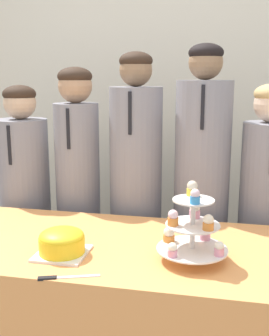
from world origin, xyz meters
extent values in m
cube|color=beige|center=(0.00, 1.73, 1.35)|extent=(9.00, 0.06, 2.70)
cube|color=#EF9951|center=(0.00, 0.38, 0.37)|extent=(1.70, 0.76, 0.73)
cube|color=white|center=(-0.20, 0.22, 0.74)|extent=(0.20, 0.20, 0.01)
cylinder|color=yellow|center=(-0.20, 0.22, 0.78)|extent=(0.19, 0.19, 0.07)
ellipsoid|color=yellow|center=(-0.20, 0.22, 0.81)|extent=(0.18, 0.18, 0.07)
cube|color=silver|center=(-0.07, 0.05, 0.74)|extent=(0.15, 0.07, 0.00)
cube|color=black|center=(-0.17, 0.01, 0.74)|extent=(0.07, 0.04, 0.01)
cylinder|color=silver|center=(0.32, 0.28, 0.86)|extent=(0.02, 0.02, 0.25)
cylinder|color=silver|center=(0.32, 0.28, 0.78)|extent=(0.28, 0.28, 0.01)
cylinder|color=silver|center=(0.32, 0.28, 0.88)|extent=(0.21, 0.21, 0.01)
cylinder|color=silver|center=(0.32, 0.28, 0.98)|extent=(0.16, 0.16, 0.01)
cylinder|color=pink|center=(0.43, 0.23, 0.80)|extent=(0.04, 0.04, 0.03)
sphere|color=white|center=(0.43, 0.23, 0.82)|extent=(0.04, 0.04, 0.04)
cylinder|color=pink|center=(0.37, 0.38, 0.80)|extent=(0.04, 0.04, 0.03)
sphere|color=beige|center=(0.37, 0.38, 0.83)|extent=(0.04, 0.04, 0.04)
cylinder|color=orange|center=(0.22, 0.33, 0.80)|extent=(0.05, 0.05, 0.03)
sphere|color=#F4E5C6|center=(0.22, 0.33, 0.82)|extent=(0.04, 0.04, 0.04)
cylinder|color=pink|center=(0.26, 0.19, 0.80)|extent=(0.04, 0.04, 0.03)
sphere|color=white|center=(0.26, 0.19, 0.82)|extent=(0.04, 0.04, 0.04)
cylinder|color=orange|center=(0.38, 0.23, 0.90)|extent=(0.04, 0.04, 0.03)
sphere|color=#F4E5C6|center=(0.38, 0.23, 0.92)|extent=(0.04, 0.04, 0.04)
cylinder|color=pink|center=(0.32, 0.36, 0.90)|extent=(0.04, 0.04, 0.03)
sphere|color=white|center=(0.32, 0.36, 0.93)|extent=(0.04, 0.04, 0.04)
cylinder|color=orange|center=(0.25, 0.25, 0.90)|extent=(0.04, 0.04, 0.03)
sphere|color=silver|center=(0.25, 0.25, 0.93)|extent=(0.04, 0.04, 0.04)
cylinder|color=#3893DB|center=(0.33, 0.22, 1.00)|extent=(0.04, 0.04, 0.03)
sphere|color=silver|center=(0.33, 0.22, 1.02)|extent=(0.04, 0.04, 0.04)
cylinder|color=yellow|center=(0.31, 0.33, 1.00)|extent=(0.04, 0.04, 0.03)
sphere|color=beige|center=(0.31, 0.33, 1.02)|extent=(0.04, 0.04, 0.04)
cylinder|color=gray|center=(-0.73, 0.97, 0.60)|extent=(0.30, 0.30, 1.20)
sphere|color=#D6AD89|center=(-0.73, 0.97, 1.30)|extent=(0.19, 0.19, 0.19)
ellipsoid|color=#332319|center=(-0.73, 0.97, 1.35)|extent=(0.19, 0.19, 0.10)
cube|color=black|center=(-0.73, 0.82, 1.07)|extent=(0.02, 0.01, 0.22)
cylinder|color=gray|center=(-0.39, 0.97, 0.65)|extent=(0.26, 0.26, 1.30)
sphere|color=tan|center=(-0.39, 0.97, 1.40)|extent=(0.19, 0.19, 0.19)
ellipsoid|color=#332319|center=(-0.39, 0.97, 1.45)|extent=(0.19, 0.19, 0.10)
cube|color=black|center=(-0.39, 0.84, 1.17)|extent=(0.02, 0.01, 0.22)
cylinder|color=gray|center=(-0.05, 0.97, 0.70)|extent=(0.29, 0.29, 1.39)
sphere|color=#8E6B4C|center=(-0.05, 0.97, 1.48)|extent=(0.18, 0.18, 0.18)
ellipsoid|color=#332319|center=(-0.05, 0.97, 1.53)|extent=(0.18, 0.18, 0.10)
cube|color=black|center=(-0.05, 0.82, 1.26)|extent=(0.02, 0.01, 0.22)
cylinder|color=gray|center=(0.32, 0.97, 0.71)|extent=(0.30, 0.30, 1.43)
sphere|color=#8E6B4C|center=(0.32, 0.97, 1.52)|extent=(0.18, 0.18, 0.18)
ellipsoid|color=black|center=(0.32, 0.97, 1.57)|extent=(0.18, 0.18, 0.10)
cube|color=black|center=(0.32, 0.82, 1.30)|extent=(0.02, 0.01, 0.22)
cylinder|color=gray|center=(0.66, 0.97, 0.61)|extent=(0.28, 0.28, 1.22)
camera|label=1|loc=(0.43, -1.29, 1.45)|focal=45.00mm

